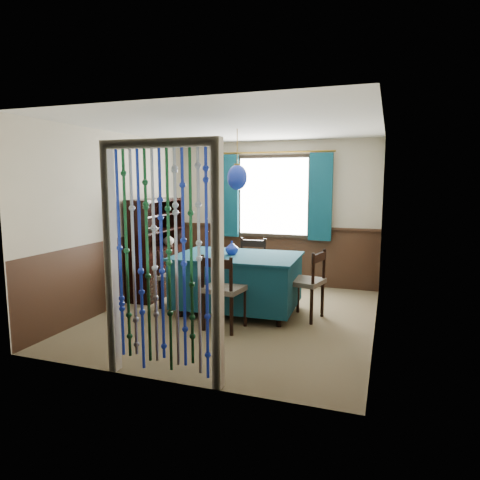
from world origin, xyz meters
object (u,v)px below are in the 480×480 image
at_px(dining_table, 237,279).
at_px(vase_sideboard, 169,239).
at_px(sideboard, 156,261).
at_px(chair_right, 307,282).
at_px(bowl_shelf, 153,229).
at_px(vase_table, 232,248).
at_px(chair_left, 174,277).
at_px(chair_near, 223,290).
at_px(chair_far, 250,267).
at_px(pendant_lamp, 237,177).

height_order(dining_table, vase_sideboard, vase_sideboard).
distance_m(sideboard, vase_sideboard, 0.47).
bearing_deg(chair_right, dining_table, 104.90).
bearing_deg(bowl_shelf, chair_right, -5.66).
relative_size(dining_table, vase_table, 9.93).
xyz_separation_m(dining_table, chair_left, (-0.95, -0.07, -0.02)).
bearing_deg(bowl_shelf, vase_table, -10.95).
bearing_deg(chair_left, vase_sideboard, -141.74).
height_order(chair_left, vase_table, vase_table).
xyz_separation_m(bowl_shelf, vase_sideboard, (0.00, 0.49, -0.21)).
bearing_deg(sideboard, chair_right, -9.59).
xyz_separation_m(chair_near, chair_far, (-0.12, 1.44, -0.01)).
relative_size(chair_far, vase_sideboard, 4.48).
bearing_deg(chair_near, chair_far, 102.51).
height_order(pendant_lamp, bowl_shelf, pendant_lamp).
relative_size(chair_near, pendant_lamp, 1.17).
bearing_deg(vase_table, bowl_shelf, 169.05).
relative_size(sideboard, vase_table, 8.87).
distance_m(chair_left, pendant_lamp, 1.71).
distance_m(chair_far, chair_left, 1.21).
bearing_deg(bowl_shelf, pendant_lamp, -10.72).
distance_m(chair_near, chair_left, 1.21).
bearing_deg(pendant_lamp, sideboard, 164.05).
distance_m(dining_table, chair_near, 0.71).
distance_m(chair_near, vase_sideboard, 2.17).
height_order(dining_table, chair_right, chair_right).
bearing_deg(chair_right, chair_near, 142.55).
bearing_deg(chair_left, chair_near, 63.83).
height_order(chair_left, vase_sideboard, vase_sideboard).
relative_size(dining_table, chair_near, 1.82).
relative_size(chair_far, chair_right, 1.00).
distance_m(chair_right, sideboard, 2.53).
relative_size(pendant_lamp, bowl_shelf, 3.87).
bearing_deg(pendant_lamp, vase_sideboard, 152.59).
distance_m(dining_table, vase_table, 0.44).
xyz_separation_m(dining_table, pendant_lamp, (0.00, 0.00, 1.40)).
bearing_deg(chair_near, dining_table, 103.47).
height_order(chair_right, sideboard, sideboard).
distance_m(chair_right, bowl_shelf, 2.52).
xyz_separation_m(chair_left, vase_sideboard, (-0.53, 0.84, 0.42)).
relative_size(chair_far, bowl_shelf, 4.47).
relative_size(sideboard, bowl_shelf, 7.40).
xyz_separation_m(chair_left, bowl_shelf, (-0.53, 0.35, 0.63)).
bearing_deg(chair_far, pendant_lamp, 92.33).
bearing_deg(chair_right, pendant_lamp, 104.90).
bearing_deg(bowl_shelf, chair_near, -32.53).
relative_size(chair_left, vase_table, 4.86).
relative_size(chair_right, pendant_lamp, 1.15).
height_order(chair_far, vase_table, vase_table).
xyz_separation_m(chair_far, bowl_shelf, (-1.43, -0.45, 0.59)).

